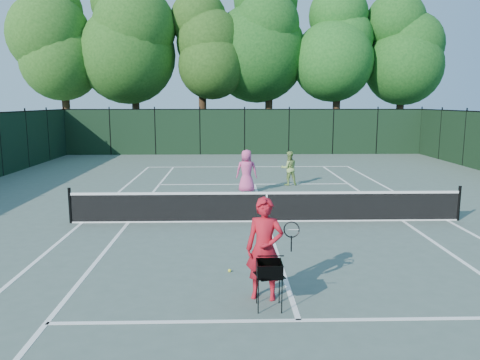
{
  "coord_description": "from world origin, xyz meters",
  "views": [
    {
      "loc": [
        -1.16,
        -13.56,
        3.56
      ],
      "look_at": [
        -0.77,
        1.0,
        1.1
      ],
      "focal_mm": 35.0,
      "sensor_mm": 36.0,
      "label": 1
    }
  ],
  "objects_px": {
    "ball_hopper": "(269,269)",
    "loose_ball_midcourt": "(230,271)",
    "player_green": "(289,168)",
    "coach": "(265,249)",
    "player_pink": "(247,171)"
  },
  "relations": [
    {
      "from": "coach",
      "to": "loose_ball_midcourt",
      "type": "relative_size",
      "value": 27.55
    },
    {
      "from": "loose_ball_midcourt",
      "to": "ball_hopper",
      "type": "bearing_deg",
      "value": -69.09
    },
    {
      "from": "ball_hopper",
      "to": "loose_ball_midcourt",
      "type": "relative_size",
      "value": 12.42
    },
    {
      "from": "player_green",
      "to": "coach",
      "type": "bearing_deg",
      "value": 71.97
    },
    {
      "from": "ball_hopper",
      "to": "coach",
      "type": "bearing_deg",
      "value": 79.97
    },
    {
      "from": "ball_hopper",
      "to": "loose_ball_midcourt",
      "type": "bearing_deg",
      "value": 95.11
    },
    {
      "from": "coach",
      "to": "player_green",
      "type": "xyz_separation_m",
      "value": [
        1.97,
        11.66,
        -0.21
      ]
    },
    {
      "from": "coach",
      "to": "player_pink",
      "type": "bearing_deg",
      "value": 102.09
    },
    {
      "from": "ball_hopper",
      "to": "loose_ball_midcourt",
      "type": "xyz_separation_m",
      "value": [
        -0.67,
        1.77,
        -0.67
      ]
    },
    {
      "from": "player_pink",
      "to": "player_green",
      "type": "distance_m",
      "value": 2.47
    },
    {
      "from": "player_pink",
      "to": "ball_hopper",
      "type": "distance_m",
      "value": 10.51
    },
    {
      "from": "player_pink",
      "to": "loose_ball_midcourt",
      "type": "xyz_separation_m",
      "value": [
        -0.72,
        -8.75,
        -0.81
      ]
    },
    {
      "from": "player_pink",
      "to": "loose_ball_midcourt",
      "type": "bearing_deg",
      "value": 86.67
    },
    {
      "from": "player_green",
      "to": "player_pink",
      "type": "bearing_deg",
      "value": 31.78
    },
    {
      "from": "coach",
      "to": "player_pink",
      "type": "distance_m",
      "value": 10.07
    }
  ]
}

